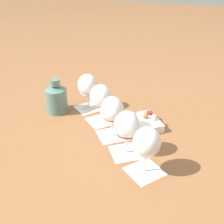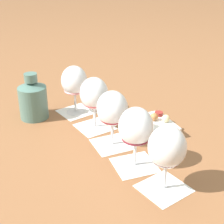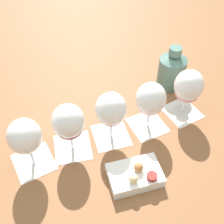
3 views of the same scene
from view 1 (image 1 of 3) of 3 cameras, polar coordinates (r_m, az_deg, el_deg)
name	(u,v)px [view 1 (image 1 of 3)]	position (r m, az deg, el deg)	size (l,w,h in m)	color
ground_plane	(112,135)	(1.22, 0.04, -4.76)	(8.00, 8.00, 0.00)	brown
tasting_card_0	(89,108)	(1.44, -4.79, 0.84)	(0.16, 0.16, 0.00)	white
tasting_card_1	(101,121)	(1.32, -2.22, -1.76)	(0.16, 0.16, 0.00)	white
tasting_card_2	(111,135)	(1.22, -0.13, -4.79)	(0.16, 0.16, 0.00)	white
tasting_card_3	(126,152)	(1.12, 2.89, -8.16)	(0.16, 0.16, 0.00)	white
tasting_card_4	(145,171)	(1.04, 6.65, -11.85)	(0.16, 0.16, 0.00)	white
wine_glass_0	(88,86)	(1.39, -4.99, 5.21)	(0.10, 0.10, 0.18)	white
wine_glass_1	(101,98)	(1.27, -2.32, 2.86)	(0.10, 0.10, 0.18)	white
wine_glass_2	(111,111)	(1.16, -0.13, 0.12)	(0.10, 0.10, 0.18)	white
wine_glass_3	(127,127)	(1.05, 3.05, -2.99)	(0.10, 0.10, 0.18)	white
wine_glass_4	(147,144)	(0.97, 7.05, -6.51)	(0.10, 0.10, 0.18)	white
ceramic_vase	(57,98)	(1.40, -11.21, 2.82)	(0.10, 0.10, 0.17)	#4C7066
snack_dish	(147,122)	(1.29, 7.14, -2.02)	(0.18, 0.18, 0.06)	white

